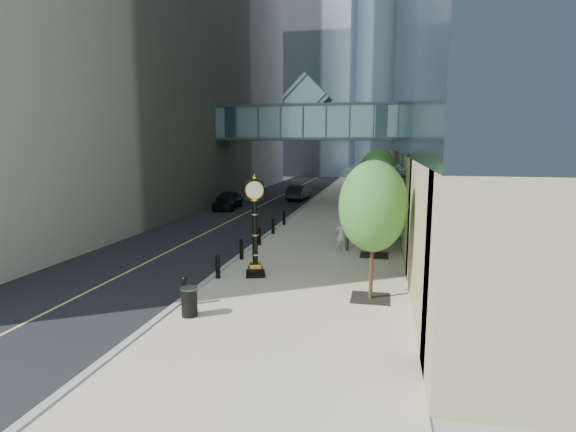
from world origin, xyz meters
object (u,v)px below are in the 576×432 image
object	(u,v)px
street_clock	(255,233)
pedestrian	(341,236)
car_near	(228,200)
car_far	(299,192)
trash_bin	(189,303)

from	to	relation	value
street_clock	pedestrian	bearing A→B (deg)	41.14
pedestrian	car_near	distance (m)	17.80
pedestrian	car_far	size ratio (longest dim) A/B	0.37
car_near	trash_bin	bearing A→B (deg)	-76.81
car_near	car_far	bearing A→B (deg)	54.67
trash_bin	car_far	bearing A→B (deg)	94.18
pedestrian	car_far	xyz separation A→B (m)	(-6.30, 21.65, -0.14)
trash_bin	pedestrian	distance (m)	10.69
trash_bin	car_near	world-z (taller)	car_near
pedestrian	car_far	world-z (taller)	pedestrian
street_clock	car_far	size ratio (longest dim) A/B	0.94
street_clock	pedestrian	distance (m)	6.08
trash_bin	pedestrian	world-z (taller)	pedestrian
pedestrian	car_near	xyz separation A→B (m)	(-11.12, 13.90, -0.11)
street_clock	pedestrian	world-z (taller)	street_clock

